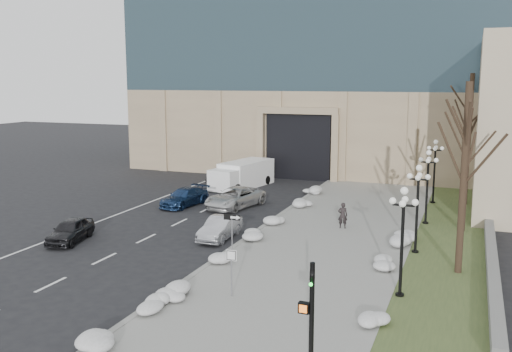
# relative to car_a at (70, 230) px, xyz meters

# --- Properties ---
(ground) EXTENTS (160.00, 160.00, 0.00)m
(ground) POSITION_rel_car_a_xyz_m (10.18, -7.97, -0.65)
(ground) COLOR black
(ground) RESTS_ON ground
(sidewalk) EXTENTS (9.00, 40.00, 0.12)m
(sidewalk) POSITION_rel_car_a_xyz_m (13.68, 6.03, -0.59)
(sidewalk) COLOR gray
(sidewalk) RESTS_ON ground
(curb) EXTENTS (0.30, 40.00, 0.14)m
(curb) POSITION_rel_car_a_xyz_m (9.18, 6.03, -0.58)
(curb) COLOR gray
(curb) RESTS_ON ground
(grass_strip) EXTENTS (4.00, 40.00, 0.10)m
(grass_strip) POSITION_rel_car_a_xyz_m (20.18, 6.03, -0.60)
(grass_strip) COLOR #3C4C26
(grass_strip) RESTS_ON ground
(stone_wall) EXTENTS (0.50, 30.00, 0.70)m
(stone_wall) POSITION_rel_car_a_xyz_m (22.18, 8.03, -0.30)
(stone_wall) COLOR slate
(stone_wall) RESTS_ON ground
(car_a) EXTENTS (2.34, 4.07, 1.30)m
(car_a) POSITION_rel_car_a_xyz_m (0.00, 0.00, 0.00)
(car_a) COLOR black
(car_a) RESTS_ON ground
(car_b) EXTENTS (1.42, 3.89, 1.27)m
(car_b) POSITION_rel_car_a_xyz_m (7.68, 3.55, -0.01)
(car_b) COLOR #A1A2A8
(car_b) RESTS_ON ground
(car_c) EXTENTS (2.44, 4.65, 1.29)m
(car_c) POSITION_rel_car_a_xyz_m (1.68, 10.49, -0.01)
(car_c) COLOR navy
(car_c) RESTS_ON ground
(car_d) EXTENTS (3.51, 5.60, 1.44)m
(car_d) POSITION_rel_car_a_xyz_m (5.33, 11.29, 0.07)
(car_d) COLOR silver
(car_d) RESTS_ON ground
(car_e) EXTENTS (1.77, 4.37, 1.49)m
(car_e) POSITION_rel_car_a_xyz_m (0.25, 20.45, 0.09)
(car_e) COLOR #2C2C31
(car_e) RESTS_ON ground
(pedestrian) EXTENTS (0.65, 0.49, 1.59)m
(pedestrian) POSITION_rel_car_a_xyz_m (13.85, 7.97, 0.26)
(pedestrian) COLOR black
(pedestrian) RESTS_ON sidewalk
(box_truck) EXTENTS (3.62, 7.11, 2.15)m
(box_truck) POSITION_rel_car_a_xyz_m (2.84, 18.72, 0.39)
(box_truck) COLOR white
(box_truck) RESTS_ON ground
(one_way_sign) EXTENTS (0.90, 0.25, 2.40)m
(one_way_sign) POSITION_rel_car_a_xyz_m (10.05, 0.13, 1.33)
(one_way_sign) COLOR slate
(one_way_sign) RESTS_ON ground
(keep_sign) EXTENTS (0.46, 0.08, 2.13)m
(keep_sign) POSITION_rel_car_a_xyz_m (11.92, -4.60, 0.91)
(keep_sign) COLOR slate
(keep_sign) RESTS_ON ground
(traffic_signal) EXTENTS (0.65, 0.86, 3.81)m
(traffic_signal) POSITION_rel_car_a_xyz_m (16.77, -9.91, 1.24)
(traffic_signal) COLOR black
(traffic_signal) RESTS_ON ground
(snow_clump_a) EXTENTS (1.10, 1.60, 0.36)m
(snow_clump_a) POSITION_rel_car_a_xyz_m (9.46, -10.15, -0.35)
(snow_clump_a) COLOR silver
(snow_clump_a) RESTS_ON sidewalk
(snow_clump_b) EXTENTS (1.10, 1.60, 0.36)m
(snow_clump_b) POSITION_rel_car_a_xyz_m (9.82, -5.61, -0.35)
(snow_clump_b) COLOR silver
(snow_clump_b) RESTS_ON sidewalk
(snow_clump_c) EXTENTS (1.10, 1.60, 0.36)m
(snow_clump_c) POSITION_rel_car_a_xyz_m (9.75, -0.89, -0.35)
(snow_clump_c) COLOR silver
(snow_clump_c) RESTS_ON sidewalk
(snow_clump_d) EXTENTS (1.10, 1.60, 0.36)m
(snow_clump_d) POSITION_rel_car_a_xyz_m (9.37, 3.80, -0.35)
(snow_clump_d) COLOR silver
(snow_clump_d) RESTS_ON sidewalk
(snow_clump_e) EXTENTS (1.10, 1.60, 0.36)m
(snow_clump_e) POSITION_rel_car_a_xyz_m (9.83, 7.72, -0.35)
(snow_clump_e) COLOR silver
(snow_clump_e) RESTS_ON sidewalk
(snow_clump_f) EXTENTS (1.10, 1.60, 0.36)m
(snow_clump_f) POSITION_rel_car_a_xyz_m (9.86, 12.60, -0.35)
(snow_clump_f) COLOR silver
(snow_clump_f) RESTS_ON sidewalk
(snow_clump_g) EXTENTS (1.10, 1.60, 0.36)m
(snow_clump_g) POSITION_rel_car_a_xyz_m (9.34, 17.51, -0.35)
(snow_clump_g) COLOR silver
(snow_clump_g) RESTS_ON sidewalk
(snow_clump_h) EXTENTS (1.10, 1.60, 0.36)m
(snow_clump_h) POSITION_rel_car_a_xyz_m (17.92, -5.35, -0.35)
(snow_clump_h) COLOR silver
(snow_clump_h) RESTS_ON sidewalk
(snow_clump_i) EXTENTS (1.10, 1.60, 0.36)m
(snow_clump_i) POSITION_rel_car_a_xyz_m (17.48, 1.50, -0.35)
(snow_clump_i) COLOR silver
(snow_clump_i) RESTS_ON sidewalk
(snow_clump_j) EXTENTS (1.10, 1.60, 0.36)m
(snow_clump_j) POSITION_rel_car_a_xyz_m (17.73, 6.90, -0.35)
(snow_clump_j) COLOR silver
(snow_clump_j) RESTS_ON sidewalk
(snow_clump_k) EXTENTS (1.10, 1.60, 0.36)m
(snow_clump_k) POSITION_rel_car_a_xyz_m (17.58, 5.36, -0.35)
(snow_clump_k) COLOR silver
(snow_clump_k) RESTS_ON sidewalk
(snow_clump_l) EXTENTS (1.10, 1.60, 0.36)m
(snow_clump_l) POSITION_rel_car_a_xyz_m (9.58, -6.79, -0.35)
(snow_clump_l) COLOR silver
(snow_clump_l) RESTS_ON sidewalk
(lamppost_a) EXTENTS (1.18, 1.18, 4.76)m
(lamppost_a) POSITION_rel_car_a_xyz_m (18.48, -1.97, 2.42)
(lamppost_a) COLOR black
(lamppost_a) RESTS_ON ground
(lamppost_b) EXTENTS (1.18, 1.18, 4.76)m
(lamppost_b) POSITION_rel_car_a_xyz_m (18.48, 4.53, 2.42)
(lamppost_b) COLOR black
(lamppost_b) RESTS_ON ground
(lamppost_c) EXTENTS (1.18, 1.18, 4.76)m
(lamppost_c) POSITION_rel_car_a_xyz_m (18.48, 11.03, 2.42)
(lamppost_c) COLOR black
(lamppost_c) RESTS_ON ground
(lamppost_d) EXTENTS (1.18, 1.18, 4.76)m
(lamppost_d) POSITION_rel_car_a_xyz_m (18.48, 17.53, 2.42)
(lamppost_d) COLOR black
(lamppost_d) RESTS_ON ground
(tree_near) EXTENTS (3.20, 3.20, 9.00)m
(tree_near) POSITION_rel_car_a_xyz_m (20.68, 2.03, 5.18)
(tree_near) COLOR black
(tree_near) RESTS_ON ground
(tree_mid) EXTENTS (3.20, 3.20, 8.50)m
(tree_mid) POSITION_rel_car_a_xyz_m (20.68, 10.03, 4.85)
(tree_mid) COLOR black
(tree_mid) RESTS_ON ground
(tree_far) EXTENTS (3.20, 3.20, 9.50)m
(tree_far) POSITION_rel_car_a_xyz_m (20.68, 18.03, 5.50)
(tree_far) COLOR black
(tree_far) RESTS_ON ground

